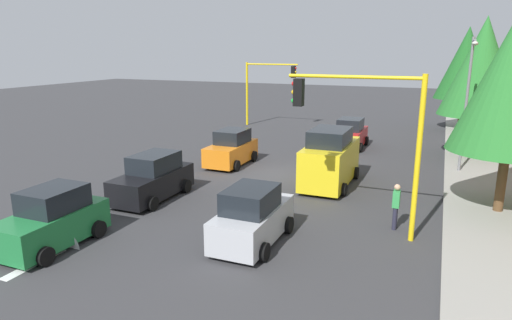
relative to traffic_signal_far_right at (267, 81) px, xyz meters
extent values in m
plane|color=#353538|center=(14.00, 5.64, -3.79)|extent=(120.00, 120.00, 0.00)
cube|color=gray|center=(9.00, 16.14, -3.71)|extent=(80.00, 4.00, 0.15)
cube|color=silver|center=(26.30, 2.64, -3.78)|extent=(2.20, 0.36, 0.01)
cone|color=silver|center=(25.00, 2.64, -3.78)|extent=(0.01, 1.10, 1.10)
cylinder|color=yellow|center=(0.00, -1.86, -1.12)|extent=(0.18, 0.18, 5.33)
cylinder|color=yellow|center=(0.00, 0.39, 1.39)|extent=(0.12, 4.50, 0.12)
cube|color=black|center=(0.00, 2.28, 0.81)|extent=(0.36, 0.32, 0.96)
sphere|color=red|center=(0.00, 2.46, 1.11)|extent=(0.18, 0.18, 0.18)
sphere|color=yellow|center=(0.00, 2.46, 0.81)|extent=(0.18, 0.18, 0.18)
sphere|color=green|center=(0.00, 2.46, 0.51)|extent=(0.18, 0.18, 0.18)
cylinder|color=yellow|center=(20.00, 13.14, -0.97)|extent=(0.18, 0.18, 5.64)
cylinder|color=yellow|center=(20.00, 10.89, 1.70)|extent=(0.12, 4.50, 0.12)
cube|color=black|center=(20.00, 9.00, 1.12)|extent=(0.36, 0.32, 0.96)
sphere|color=red|center=(20.00, 8.82, 1.42)|extent=(0.18, 0.18, 0.18)
sphere|color=yellow|center=(20.00, 8.82, 1.12)|extent=(0.18, 0.18, 0.18)
sphere|color=green|center=(20.00, 8.82, 0.82)|extent=(0.18, 0.18, 0.18)
cylinder|color=slate|center=(10.00, 14.84, -0.29)|extent=(0.14, 0.14, 7.00)
cylinder|color=slate|center=(10.90, 14.84, 3.01)|extent=(1.80, 0.10, 0.10)
ellipsoid|color=silver|center=(11.80, 14.84, 2.86)|extent=(0.56, 0.28, 0.20)
cylinder|color=brown|center=(6.00, 15.64, -2.38)|extent=(0.36, 0.36, 2.82)
cone|color=#28752D|center=(6.00, 15.64, 1.64)|extent=(4.50, 4.50, 5.63)
cylinder|color=brown|center=(-4.00, 15.14, -2.40)|extent=(0.36, 0.36, 2.77)
cone|color=#1E6023|center=(-4.00, 15.14, 1.56)|extent=(4.44, 4.44, 5.55)
cylinder|color=brown|center=(16.00, 16.14, -2.40)|extent=(0.36, 0.36, 2.77)
cube|color=yellow|center=(14.66, 9.00, -2.70)|extent=(4.80, 1.90, 1.85)
cube|color=black|center=(14.90, 9.00, -1.39)|extent=(2.50, 1.67, 0.76)
cylinder|color=black|center=(13.18, 7.99, -3.49)|extent=(0.60, 0.20, 0.60)
cylinder|color=black|center=(13.18, 10.01, -3.49)|extent=(0.60, 0.20, 0.60)
cylinder|color=black|center=(16.15, 7.99, -3.49)|extent=(0.60, 0.20, 0.60)
cylinder|color=black|center=(16.15, 10.01, -3.49)|extent=(0.60, 0.20, 0.60)
cube|color=#B2B5BA|center=(22.20, 8.18, -3.10)|extent=(3.81, 1.65, 1.05)
cube|color=black|center=(22.39, 8.18, -2.19)|extent=(1.98, 1.45, 0.76)
cylinder|color=black|center=(21.02, 7.29, -3.49)|extent=(0.60, 0.20, 0.60)
cylinder|color=black|center=(21.02, 9.06, -3.49)|extent=(0.60, 0.20, 0.60)
cylinder|color=black|center=(23.38, 7.29, -3.49)|extent=(0.60, 0.20, 0.60)
cylinder|color=black|center=(23.38, 9.06, -3.49)|extent=(0.60, 0.20, 0.60)
cube|color=orange|center=(13.00, 2.90, -3.10)|extent=(3.88, 1.68, 1.05)
cube|color=black|center=(12.81, 2.90, -2.19)|extent=(2.02, 1.48, 0.76)
cylinder|color=black|center=(14.20, 3.80, -3.49)|extent=(0.60, 0.20, 0.60)
cylinder|color=black|center=(14.20, 2.00, -3.49)|extent=(0.60, 0.20, 0.60)
cylinder|color=black|center=(11.80, 3.80, -3.49)|extent=(0.60, 0.20, 0.60)
cylinder|color=black|center=(11.80, 2.00, -3.49)|extent=(0.60, 0.20, 0.60)
cube|color=#1E7238|center=(25.08, 2.17, -3.10)|extent=(3.69, 1.68, 1.05)
cube|color=black|center=(24.90, 2.17, -2.19)|extent=(1.92, 1.48, 0.76)
cylinder|color=black|center=(26.23, 3.07, -3.49)|extent=(0.60, 0.20, 0.60)
cylinder|color=black|center=(26.23, 1.27, -3.49)|extent=(0.60, 0.20, 0.60)
cylinder|color=black|center=(23.94, 3.07, -3.49)|extent=(0.60, 0.20, 0.60)
cylinder|color=black|center=(23.94, 1.27, -3.49)|extent=(0.60, 0.20, 0.60)
cube|color=red|center=(5.83, 8.26, -3.10)|extent=(3.77, 1.67, 1.05)
cube|color=black|center=(6.02, 8.26, -2.19)|extent=(1.96, 1.47, 0.76)
cylinder|color=black|center=(4.67, 7.36, -3.49)|extent=(0.60, 0.20, 0.60)
cylinder|color=black|center=(4.67, 9.15, -3.49)|extent=(0.60, 0.20, 0.60)
cylinder|color=black|center=(7.00, 7.36, -3.49)|extent=(0.60, 0.20, 0.60)
cylinder|color=black|center=(7.00, 9.15, -3.49)|extent=(0.60, 0.20, 0.60)
cube|color=black|center=(19.72, 2.34, -3.10)|extent=(4.18, 1.70, 1.05)
cube|color=black|center=(19.51, 2.34, -2.19)|extent=(2.18, 1.49, 0.76)
cylinder|color=black|center=(21.02, 3.25, -3.49)|extent=(0.60, 0.20, 0.60)
cylinder|color=black|center=(21.02, 1.43, -3.49)|extent=(0.60, 0.20, 0.60)
cylinder|color=black|center=(18.42, 3.25, -3.49)|extent=(0.60, 0.20, 0.60)
cylinder|color=black|center=(18.42, 1.43, -3.49)|extent=(0.60, 0.20, 0.60)
cylinder|color=#262638|center=(19.26, 12.51, -3.36)|extent=(0.16, 0.16, 0.85)
cylinder|color=#262638|center=(19.06, 12.51, -3.36)|extent=(0.16, 0.16, 0.85)
cube|color=green|center=(19.16, 12.51, -2.64)|extent=(0.40, 0.24, 0.60)
sphere|color=tan|center=(19.16, 12.51, -2.20)|extent=(0.22, 0.22, 0.22)
camera|label=1|loc=(35.15, 13.72, 2.59)|focal=31.23mm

